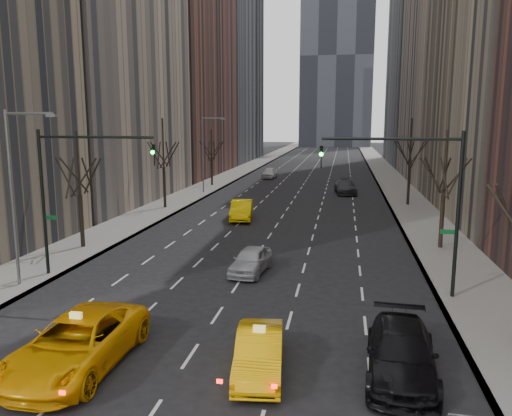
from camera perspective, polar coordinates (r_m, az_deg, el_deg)
The scene contains 22 objects.
sidewalk_left at distance 84.84m, azimuth -2.06°, elevation 4.11°, with size 4.50×320.00×0.15m, color slate.
sidewalk_right at distance 83.27m, azimuth 14.70°, elevation 3.69°, with size 4.50×320.00×0.15m, color slate.
bld_left_far at distance 84.11m, azimuth -9.29°, elevation 18.93°, with size 14.00×28.00×44.00m, color brown.
bld_left_deep at distance 113.87m, azimuth -4.11°, elevation 20.69°, with size 14.00×30.00×60.00m, color #5C5D61.
bld_right_far at distance 79.94m, azimuth 22.99°, elevation 20.98°, with size 14.00×28.00×50.00m, color tan.
bld_right_deep at distance 110.66m, azimuth 19.39°, elevation 19.97°, with size 14.00×30.00×58.00m, color #5C5D61.
tree_lw_b at distance 35.49m, azimuth -19.47°, elevation 1.45°, with size 3.36×3.50×7.82m.
tree_lw_c at distance 49.90m, azimuth -10.48°, elevation 4.49°, with size 3.36×3.50×8.74m.
tree_lw_d at distance 67.04m, azimuth -5.09°, elevation 5.54°, with size 3.36×3.50×7.36m.
tree_rw_b at distance 35.51m, azimuth 20.63°, elevation 1.39°, with size 3.36×3.50×7.82m.
tree_rw_c at distance 53.16m, azimuth 17.15°, elevation 4.54°, with size 3.36×3.50×8.74m.
traffic_mast_left at distance 28.68m, azimuth -20.48°, elevation 3.08°, with size 6.69×0.39×8.00m.
traffic_mast_right at distance 25.02m, azimuth 18.47°, elevation 2.29°, with size 6.69×0.39×8.00m.
streetlight_near at distance 27.94m, azimuth -25.63°, elevation 2.84°, with size 2.83×0.22×9.00m.
streetlight_far at distance 59.87m, azimuth -5.79°, elevation 6.99°, with size 2.83×0.22×9.00m.
taxi_suv at distance 19.13m, azimuth -19.72°, elevation -14.32°, with size 3.03×6.56×1.82m, color #F5A605.
taxi_sedan at distance 17.82m, azimuth 0.38°, elevation -16.16°, with size 1.57×4.50×1.48m, color #EDA605.
silver_sedan_ahead at distance 28.64m, azimuth -0.59°, elevation -5.99°, with size 1.74×4.33×1.47m, color #A2A3AA.
parked_suv_black at distance 18.27m, azimuth 16.26°, elevation -15.64°, with size 2.29×5.63×1.63m, color black.
far_taxi at distance 44.04m, azimuth -1.65°, elevation -0.22°, with size 1.81×5.19×1.71m, color yellow.
far_suv_grey at distance 60.80m, azimuth 10.17°, elevation 2.40°, with size 2.33×5.74×1.67m, color #2F2F34.
far_car_white at distance 76.25m, azimuth 1.55°, elevation 4.03°, with size 1.93×4.81×1.64m, color silver.
Camera 1 is at (5.39, -12.55, 8.56)m, focal length 35.00 mm.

